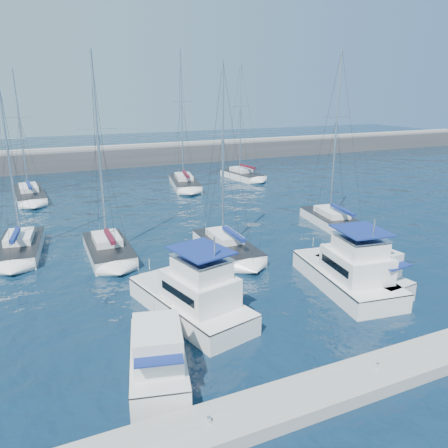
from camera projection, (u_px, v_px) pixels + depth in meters
name	position (u px, v px, depth m)	size (l,w,h in m)	color
ground	(257.00, 284.00, 28.92)	(220.00, 220.00, 0.00)	black
breakwater	(111.00, 160.00, 73.93)	(160.00, 6.00, 4.45)	#424244
dock	(377.00, 374.00, 19.25)	(40.00, 2.20, 0.60)	gray
dock_cleat_near_port	(209.00, 420.00, 15.98)	(0.16, 0.16, 0.25)	silver
dock_cleat_centre	(378.00, 366.00, 19.12)	(0.16, 0.16, 0.25)	silver
motor_yacht_port_outer	(158.00, 358.00, 19.29)	(3.80, 6.50, 3.20)	silver
motor_yacht_port_inner	(193.00, 298.00, 24.46)	(5.27, 9.05, 4.69)	silver
motor_yacht_stbd_inner	(350.00, 273.00, 27.81)	(4.75, 8.85, 4.69)	silver
motor_yacht_stbd_outer	(364.00, 273.00, 28.24)	(3.11, 6.86, 3.20)	silver
sailboat_mid_a	(20.00, 247.00, 34.16)	(4.00, 8.00, 14.13)	silver
sailboat_mid_b	(108.00, 249.00, 33.72)	(3.15, 7.35, 15.42)	silver
sailboat_mid_c	(227.00, 246.00, 34.38)	(3.07, 7.91, 14.69)	silver
sailboat_mid_e	(334.00, 221.00, 41.12)	(4.33, 8.91, 16.10)	silver
sailboat_back_a	(30.00, 195.00, 51.57)	(3.58, 9.58, 15.01)	silver
sailboat_back_b	(184.00, 183.00, 58.17)	(4.93, 9.88, 17.65)	silver
sailboat_back_c	(243.00, 175.00, 63.38)	(4.03, 7.87, 16.36)	silver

